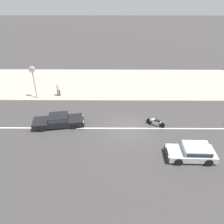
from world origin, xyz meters
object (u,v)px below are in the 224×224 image
object	(u,v)px
hatchback_silver_4	(193,152)
pedestrian_near_clock	(58,88)
street_clock	(33,75)
motorcycle_0	(155,122)
sedan_black_2	(59,120)

from	to	relation	value
hatchback_silver_4	pedestrian_near_clock	bearing A→B (deg)	140.34
street_clock	motorcycle_0	bearing A→B (deg)	-22.99
sedan_black_2	pedestrian_near_clock	distance (m)	5.99
sedan_black_2	motorcycle_0	distance (m)	8.93
sedan_black_2	pedestrian_near_clock	xyz separation A→B (m)	(-1.24, 5.83, 0.55)
hatchback_silver_4	street_clock	world-z (taller)	street_clock
sedan_black_2	pedestrian_near_clock	bearing A→B (deg)	102.03
sedan_black_2	pedestrian_near_clock	size ratio (longest dim) A/B	3.01
sedan_black_2	hatchback_silver_4	size ratio (longest dim) A/B	1.32
sedan_black_2	hatchback_silver_4	world-z (taller)	hatchback_silver_4
sedan_black_2	street_clock	world-z (taller)	street_clock
pedestrian_near_clock	motorcycle_0	bearing A→B (deg)	-29.92
motorcycle_0	street_clock	world-z (taller)	street_clock
sedan_black_2	hatchback_silver_4	bearing A→B (deg)	-21.45
sedan_black_2	motorcycle_0	size ratio (longest dim) A/B	3.02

